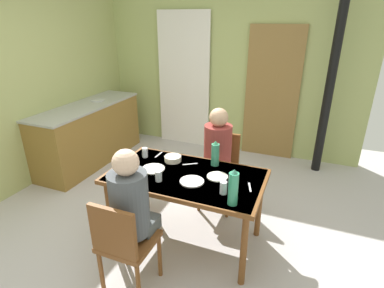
{
  "coord_description": "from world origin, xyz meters",
  "views": [
    {
      "loc": [
        1.36,
        -2.3,
        2.09
      ],
      "look_at": [
        0.38,
        0.12,
        0.99
      ],
      "focal_mm": 28.4,
      "sensor_mm": 36.0,
      "label": 1
    }
  ],
  "objects_px": {
    "chair_far_diner": "(220,166)",
    "person_near_diner": "(130,201)",
    "dining_table": "(186,182)",
    "serving_bowl_center": "(173,159)",
    "kitchen_counter": "(89,133)",
    "chair_near_diner": "(123,242)",
    "person_far_diner": "(217,148)",
    "water_bottle_green_far": "(215,154)",
    "water_bottle_green_near": "(233,188)"
  },
  "relations": [
    {
      "from": "water_bottle_green_far",
      "to": "person_far_diner",
      "type": "bearing_deg",
      "value": 103.85
    },
    {
      "from": "water_bottle_green_near",
      "to": "chair_near_diner",
      "type": "bearing_deg",
      "value": -147.62
    },
    {
      "from": "serving_bowl_center",
      "to": "chair_near_diner",
      "type": "bearing_deg",
      "value": -87.74
    },
    {
      "from": "person_far_diner",
      "to": "water_bottle_green_near",
      "type": "relative_size",
      "value": 2.52
    },
    {
      "from": "person_near_diner",
      "to": "serving_bowl_center",
      "type": "distance_m",
      "value": 0.84
    },
    {
      "from": "dining_table",
      "to": "person_near_diner",
      "type": "height_order",
      "value": "person_near_diner"
    },
    {
      "from": "person_near_diner",
      "to": "chair_far_diner",
      "type": "bearing_deg",
      "value": 77.65
    },
    {
      "from": "chair_near_diner",
      "to": "person_far_diner",
      "type": "height_order",
      "value": "person_far_diner"
    },
    {
      "from": "dining_table",
      "to": "water_bottle_green_far",
      "type": "height_order",
      "value": "water_bottle_green_far"
    },
    {
      "from": "kitchen_counter",
      "to": "dining_table",
      "type": "relative_size",
      "value": 1.3
    },
    {
      "from": "water_bottle_green_near",
      "to": "serving_bowl_center",
      "type": "distance_m",
      "value": 0.93
    },
    {
      "from": "person_near_diner",
      "to": "serving_bowl_center",
      "type": "relative_size",
      "value": 4.53
    },
    {
      "from": "water_bottle_green_near",
      "to": "kitchen_counter",
      "type": "bearing_deg",
      "value": 151.15
    },
    {
      "from": "kitchen_counter",
      "to": "serving_bowl_center",
      "type": "relative_size",
      "value": 10.94
    },
    {
      "from": "chair_near_diner",
      "to": "person_near_diner",
      "type": "bearing_deg",
      "value": 90.0
    },
    {
      "from": "person_near_diner",
      "to": "water_bottle_green_far",
      "type": "distance_m",
      "value": 0.99
    },
    {
      "from": "kitchen_counter",
      "to": "chair_near_diner",
      "type": "height_order",
      "value": "kitchen_counter"
    },
    {
      "from": "dining_table",
      "to": "person_far_diner",
      "type": "height_order",
      "value": "person_far_diner"
    },
    {
      "from": "chair_far_diner",
      "to": "person_far_diner",
      "type": "relative_size",
      "value": 1.13
    },
    {
      "from": "kitchen_counter",
      "to": "water_bottle_green_far",
      "type": "distance_m",
      "value": 2.46
    },
    {
      "from": "water_bottle_green_far",
      "to": "serving_bowl_center",
      "type": "relative_size",
      "value": 1.51
    },
    {
      "from": "chair_near_diner",
      "to": "water_bottle_green_near",
      "type": "bearing_deg",
      "value": 32.38
    },
    {
      "from": "water_bottle_green_far",
      "to": "dining_table",
      "type": "bearing_deg",
      "value": -122.59
    },
    {
      "from": "person_far_diner",
      "to": "water_bottle_green_near",
      "type": "bearing_deg",
      "value": 114.38
    },
    {
      "from": "water_bottle_green_near",
      "to": "water_bottle_green_far",
      "type": "relative_size",
      "value": 1.19
    },
    {
      "from": "dining_table",
      "to": "chair_near_diner",
      "type": "xyz_separation_m",
      "value": [
        -0.2,
        -0.76,
        -0.17
      ]
    },
    {
      "from": "serving_bowl_center",
      "to": "person_near_diner",
      "type": "bearing_deg",
      "value": -87.37
    },
    {
      "from": "chair_near_diner",
      "to": "water_bottle_green_near",
      "type": "height_order",
      "value": "water_bottle_green_near"
    },
    {
      "from": "kitchen_counter",
      "to": "serving_bowl_center",
      "type": "xyz_separation_m",
      "value": [
        1.85,
        -0.92,
        0.32
      ]
    },
    {
      "from": "chair_far_diner",
      "to": "kitchen_counter",
      "type": "bearing_deg",
      "value": -9.82
    },
    {
      "from": "kitchen_counter",
      "to": "dining_table",
      "type": "height_order",
      "value": "kitchen_counter"
    },
    {
      "from": "person_near_diner",
      "to": "water_bottle_green_near",
      "type": "xyz_separation_m",
      "value": [
        0.72,
        0.32,
        0.1
      ]
    },
    {
      "from": "chair_far_diner",
      "to": "serving_bowl_center",
      "type": "xyz_separation_m",
      "value": [
        -0.34,
        -0.54,
        0.27
      ]
    },
    {
      "from": "water_bottle_green_far",
      "to": "chair_far_diner",
      "type": "bearing_deg",
      "value": 99.9
    },
    {
      "from": "chair_far_diner",
      "to": "serving_bowl_center",
      "type": "height_order",
      "value": "chair_far_diner"
    },
    {
      "from": "person_near_diner",
      "to": "kitchen_counter",
      "type": "bearing_deg",
      "value": 137.07
    },
    {
      "from": "chair_far_diner",
      "to": "person_near_diner",
      "type": "distance_m",
      "value": 1.44
    },
    {
      "from": "chair_near_diner",
      "to": "serving_bowl_center",
      "type": "xyz_separation_m",
      "value": [
        -0.04,
        0.97,
        0.27
      ]
    },
    {
      "from": "chair_near_diner",
      "to": "person_near_diner",
      "type": "xyz_separation_m",
      "value": [
        0.0,
        0.14,
        0.28
      ]
    },
    {
      "from": "dining_table",
      "to": "serving_bowl_center",
      "type": "height_order",
      "value": "serving_bowl_center"
    },
    {
      "from": "serving_bowl_center",
      "to": "chair_far_diner",
      "type": "bearing_deg",
      "value": 57.89
    },
    {
      "from": "water_bottle_green_near",
      "to": "person_near_diner",
      "type": "bearing_deg",
      "value": -156.02
    },
    {
      "from": "person_far_diner",
      "to": "water_bottle_green_near",
      "type": "xyz_separation_m",
      "value": [
        0.42,
        -0.92,
        0.1
      ]
    },
    {
      "from": "kitchen_counter",
      "to": "chair_near_diner",
      "type": "relative_size",
      "value": 2.14
    },
    {
      "from": "chair_far_diner",
      "to": "serving_bowl_center",
      "type": "relative_size",
      "value": 5.12
    },
    {
      "from": "dining_table",
      "to": "serving_bowl_center",
      "type": "xyz_separation_m",
      "value": [
        -0.24,
        0.22,
        0.1
      ]
    },
    {
      "from": "kitchen_counter",
      "to": "person_far_diner",
      "type": "height_order",
      "value": "person_far_diner"
    },
    {
      "from": "person_far_diner",
      "to": "water_bottle_green_near",
      "type": "distance_m",
      "value": 1.02
    },
    {
      "from": "chair_far_diner",
      "to": "water_bottle_green_far",
      "type": "xyz_separation_m",
      "value": [
        0.08,
        -0.47,
        0.36
      ]
    },
    {
      "from": "chair_near_diner",
      "to": "person_far_diner",
      "type": "xyz_separation_m",
      "value": [
        0.3,
        1.38,
        0.28
      ]
    }
  ]
}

